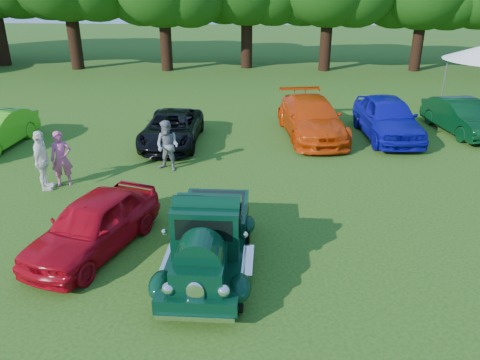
# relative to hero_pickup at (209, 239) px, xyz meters

# --- Properties ---
(ground) EXTENTS (120.00, 120.00, 0.00)m
(ground) POSITION_rel_hero_pickup_xyz_m (-0.46, 0.32, -0.71)
(ground) COLOR #214811
(ground) RESTS_ON ground
(hero_pickup) EXTENTS (1.95, 4.20, 1.64)m
(hero_pickup) POSITION_rel_hero_pickup_xyz_m (0.00, 0.00, 0.00)
(hero_pickup) COLOR black
(hero_pickup) RESTS_ON ground
(red_convertible) EXTENTS (2.63, 4.14, 1.31)m
(red_convertible) POSITION_rel_hero_pickup_xyz_m (-2.74, 0.56, -0.05)
(red_convertible) COLOR #AA0714
(red_convertible) RESTS_ON ground
(back_car_black) EXTENTS (2.13, 4.44, 1.22)m
(back_car_black) POSITION_rel_hero_pickup_xyz_m (-2.48, 8.24, -0.10)
(back_car_black) COLOR black
(back_car_black) RESTS_ON ground
(back_car_orange) EXTENTS (2.89, 5.47, 1.51)m
(back_car_orange) POSITION_rel_hero_pickup_xyz_m (2.89, 9.56, 0.04)
(back_car_orange) COLOR #D23A07
(back_car_orange) RESTS_ON ground
(back_car_blue) EXTENTS (2.29, 4.90, 1.62)m
(back_car_blue) POSITION_rel_hero_pickup_xyz_m (5.88, 9.63, 0.10)
(back_car_blue) COLOR #0E0E9C
(back_car_blue) RESTS_ON ground
(back_car_green) EXTENTS (2.25, 4.35, 1.37)m
(back_car_green) POSITION_rel_hero_pickup_xyz_m (9.04, 10.43, -0.03)
(back_car_green) COLOR black
(back_car_green) RESTS_ON ground
(spectator_pink) EXTENTS (0.73, 0.62, 1.70)m
(spectator_pink) POSITION_rel_hero_pickup_xyz_m (-5.01, 4.17, 0.14)
(spectator_pink) COLOR #C55184
(spectator_pink) RESTS_ON ground
(spectator_grey) EXTENTS (0.98, 0.87, 1.68)m
(spectator_grey) POSITION_rel_hero_pickup_xyz_m (-2.07, 5.58, 0.13)
(spectator_grey) COLOR gray
(spectator_grey) RESTS_ON ground
(spectator_white) EXTENTS (0.64, 1.13, 1.82)m
(spectator_white) POSITION_rel_hero_pickup_xyz_m (-5.44, 3.81, 0.20)
(spectator_white) COLOR white
(spectator_white) RESTS_ON ground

